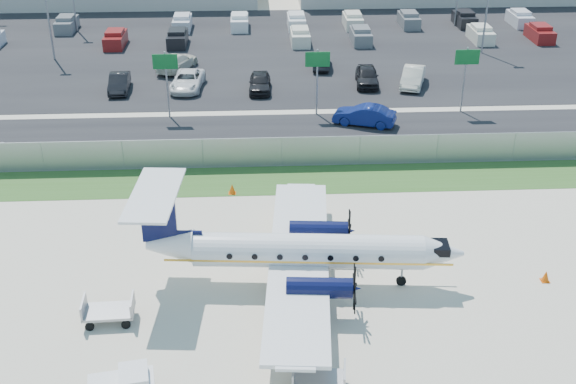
{
  "coord_description": "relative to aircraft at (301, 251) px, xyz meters",
  "views": [
    {
      "loc": [
        -1.7,
        -27.75,
        19.92
      ],
      "look_at": [
        0.0,
        6.0,
        2.3
      ],
      "focal_mm": 45.0,
      "sensor_mm": 36.0,
      "label": 1
    }
  ],
  "objects": [
    {
      "name": "parking_lot",
      "position": [
        -0.34,
        39.12,
        -1.84
      ],
      "size": [
        170.0,
        32.0,
        0.02
      ],
      "primitive_type": "cube",
      "color": "black",
      "rests_on": "ground"
    },
    {
      "name": "parked_car_e",
      "position": [
        11.19,
        28.13,
        -1.85
      ],
      "size": [
        3.0,
        4.99,
        1.55
      ],
      "primitive_type": "imported",
      "rotation": [
        0.0,
        0.0,
        -0.31
      ],
      "color": "beige",
      "rests_on": "ground"
    },
    {
      "name": "light_pole_nw",
      "position": [
        -20.34,
        37.12,
        3.38
      ],
      "size": [
        0.9,
        0.35,
        9.09
      ],
      "color": "gray",
      "rests_on": "ground"
    },
    {
      "name": "parked_car_c",
      "position": [
        -1.51,
        27.52,
        -1.85
      ],
      "size": [
        1.87,
        4.37,
        1.47
      ],
      "primitive_type": "imported",
      "rotation": [
        0.0,
        0.0,
        -0.03
      ],
      "color": "black",
      "rests_on": "ground"
    },
    {
      "name": "access_road",
      "position": [
        -0.34,
        18.12,
        -1.84
      ],
      "size": [
        170.0,
        8.0,
        0.02
      ],
      "primitive_type": "cube",
      "color": "black",
      "rests_on": "ground"
    },
    {
      "name": "parked_car_d",
      "position": [
        7.43,
        28.6,
        -1.85
      ],
      "size": [
        2.21,
        4.69,
        1.55
      ],
      "primitive_type": "imported",
      "rotation": [
        0.0,
        0.0,
        -0.09
      ],
      "color": "black",
      "rests_on": "ground"
    },
    {
      "name": "parked_car_f",
      "position": [
        -8.74,
        33.4,
        -1.85
      ],
      "size": [
        3.91,
        5.45,
        1.47
      ],
      "primitive_type": "imported",
      "rotation": [
        0.0,
        0.0,
        2.73
      ],
      "color": "beige",
      "rests_on": "ground"
    },
    {
      "name": "sign_right",
      "position": [
        13.66,
        22.02,
        1.76
      ],
      "size": [
        1.8,
        0.26,
        5.0
      ],
      "color": "gray",
      "rests_on": "ground"
    },
    {
      "name": "parked_car_g",
      "position": [
        4.07,
        33.3,
        -1.85
      ],
      "size": [
        1.89,
        4.26,
        1.36
      ],
      "primitive_type": "imported",
      "rotation": [
        0.0,
        0.0,
        3.03
      ],
      "color": "black",
      "rests_on": "ground"
    },
    {
      "name": "baggage_cart_near",
      "position": [
        0.25,
        -7.22,
        -1.34
      ],
      "size": [
        2.22,
        1.5,
        1.09
      ],
      "color": "gray",
      "rests_on": "ground"
    },
    {
      "name": "baggage_cart_far",
      "position": [
        -8.66,
        -2.46,
        -1.31
      ],
      "size": [
        2.28,
        1.44,
        1.17
      ],
      "color": "gray",
      "rests_on": "ground"
    },
    {
      "name": "perimeter_fence",
      "position": [
        -0.34,
        13.12,
        -0.85
      ],
      "size": [
        120.0,
        0.06,
        1.99
      ],
      "color": "gray",
      "rests_on": "ground"
    },
    {
      "name": "sign_mid",
      "position": [
        2.66,
        22.02,
        1.76
      ],
      "size": [
        1.8,
        0.26,
        5.0
      ],
      "color": "gray",
      "rests_on": "ground"
    },
    {
      "name": "far_parking_rows",
      "position": [
        -0.34,
        44.12,
        -1.85
      ],
      "size": [
        56.0,
        10.0,
        1.6
      ],
      "primitive_type": null,
      "color": "gray",
      "rests_on": "ground"
    },
    {
      "name": "grass_verge",
      "position": [
        -0.34,
        11.12,
        -1.84
      ],
      "size": [
        170.0,
        4.0,
        0.02
      ],
      "primitive_type": "cube",
      "color": "#2D561E",
      "rests_on": "ground"
    },
    {
      "name": "parked_car_b",
      "position": [
        -7.43,
        28.31,
        -1.85
      ],
      "size": [
        2.85,
        5.32,
        1.42
      ],
      "primitive_type": "imported",
      "rotation": [
        0.0,
        0.0,
        -0.1
      ],
      "color": "silver",
      "rests_on": "ground"
    },
    {
      "name": "cone_nose",
      "position": [
        11.82,
        -0.4,
        -1.57
      ],
      "size": [
        0.41,
        0.41,
        0.58
      ],
      "color": "#D84F06",
      "rests_on": "ground"
    },
    {
      "name": "ground",
      "position": [
        -0.34,
        -0.88,
        -1.85
      ],
      "size": [
        170.0,
        170.0,
        0.0
      ],
      "primitive_type": "plane",
      "color": "beige",
      "rests_on": "ground"
    },
    {
      "name": "cone_starboard_wing",
      "position": [
        -3.44,
        9.51,
        -1.56
      ],
      "size": [
        0.44,
        0.44,
        0.62
      ],
      "color": "#D84F06",
      "rests_on": "ground"
    },
    {
      "name": "sign_left",
      "position": [
        -8.34,
        22.02,
        1.76
      ],
      "size": [
        1.8,
        0.26,
        5.0
      ],
      "color": "gray",
      "rests_on": "ground"
    },
    {
      "name": "road_car_mid",
      "position": [
        5.94,
        19.83,
        -1.85
      ],
      "size": [
        4.75,
        2.99,
        1.48
      ],
      "primitive_type": "imported",
      "rotation": [
        0.0,
        0.0,
        -1.91
      ],
      "color": "navy",
      "rests_on": "ground"
    },
    {
      "name": "aircraft",
      "position": [
        0.0,
        0.0,
        0.0
      ],
      "size": [
        15.53,
        15.3,
        4.79
      ],
      "color": "silver",
      "rests_on": "ground"
    },
    {
      "name": "parked_car_a",
      "position": [
        -12.94,
        28.06,
        -1.85
      ],
      "size": [
        1.76,
        4.4,
        1.42
      ],
      "primitive_type": "imported",
      "rotation": [
        0.0,
        0.0,
        0.06
      ],
      "color": "black",
      "rests_on": "ground"
    }
  ]
}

